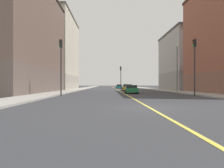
{
  "coord_description": "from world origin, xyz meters",
  "views": [
    {
      "loc": [
        -2.45,
        -12.08,
        1.38
      ],
      "look_at": [
        -1.4,
        37.09,
        1.43
      ],
      "focal_mm": 32.93,
      "sensor_mm": 36.0,
      "label": 1
    }
  ],
  "objects_px": {
    "building_left_mid": "(188,61)",
    "car_yellow": "(127,88)",
    "traffic_light_right_near": "(61,60)",
    "car_teal": "(119,87)",
    "car_blue": "(125,86)",
    "building_right_corner": "(16,38)",
    "street_lamp_left_near": "(177,63)",
    "traffic_light_median_far": "(121,75)",
    "building_right_midblock": "(55,53)",
    "car_green": "(131,89)",
    "traffic_light_left_near": "(195,60)"
  },
  "relations": [
    {
      "from": "building_left_mid",
      "to": "car_yellow",
      "type": "relative_size",
      "value": 3.74
    },
    {
      "from": "traffic_light_right_near",
      "to": "car_yellow",
      "type": "height_order",
      "value": "traffic_light_right_near"
    },
    {
      "from": "car_teal",
      "to": "car_blue",
      "type": "xyz_separation_m",
      "value": [
        3.52,
        17.27,
        0.05
      ]
    },
    {
      "from": "building_right_corner",
      "to": "car_yellow",
      "type": "bearing_deg",
      "value": 29.01
    },
    {
      "from": "street_lamp_left_near",
      "to": "traffic_light_median_far",
      "type": "bearing_deg",
      "value": 116.74
    },
    {
      "from": "building_right_midblock",
      "to": "building_left_mid",
      "type": "bearing_deg",
      "value": -12.38
    },
    {
      "from": "car_yellow",
      "to": "car_green",
      "type": "distance_m",
      "value": 11.98
    },
    {
      "from": "building_right_midblock",
      "to": "car_teal",
      "type": "bearing_deg",
      "value": 23.63
    },
    {
      "from": "car_blue",
      "to": "car_yellow",
      "type": "relative_size",
      "value": 0.99
    },
    {
      "from": "traffic_light_right_near",
      "to": "street_lamp_left_near",
      "type": "height_order",
      "value": "street_lamp_left_near"
    },
    {
      "from": "building_right_midblock",
      "to": "traffic_light_left_near",
      "type": "bearing_deg",
      "value": -52.47
    },
    {
      "from": "car_yellow",
      "to": "traffic_light_left_near",
      "type": "bearing_deg",
      "value": -71.45
    },
    {
      "from": "building_right_midblock",
      "to": "car_blue",
      "type": "xyz_separation_m",
      "value": [
        21.52,
        25.15,
        -9.25
      ]
    },
    {
      "from": "traffic_light_median_far",
      "to": "traffic_light_left_near",
      "type": "bearing_deg",
      "value": -74.2
    },
    {
      "from": "traffic_light_median_far",
      "to": "car_green",
      "type": "height_order",
      "value": "traffic_light_median_far"
    },
    {
      "from": "building_left_mid",
      "to": "building_right_corner",
      "type": "distance_m",
      "value": 37.57
    },
    {
      "from": "traffic_light_right_near",
      "to": "car_blue",
      "type": "bearing_deg",
      "value": 77.61
    },
    {
      "from": "building_right_midblock",
      "to": "traffic_light_median_far",
      "type": "bearing_deg",
      "value": -21.32
    },
    {
      "from": "building_left_mid",
      "to": "traffic_light_left_near",
      "type": "bearing_deg",
      "value": -109.78
    },
    {
      "from": "car_blue",
      "to": "building_right_corner",
      "type": "bearing_deg",
      "value": -113.7
    },
    {
      "from": "building_left_mid",
      "to": "street_lamp_left_near",
      "type": "xyz_separation_m",
      "value": [
        -7.93,
        -15.75,
        -2.11
      ]
    },
    {
      "from": "building_left_mid",
      "to": "street_lamp_left_near",
      "type": "bearing_deg",
      "value": -116.72
    },
    {
      "from": "car_green",
      "to": "traffic_light_left_near",
      "type": "bearing_deg",
      "value": -44.48
    },
    {
      "from": "traffic_light_left_near",
      "to": "car_green",
      "type": "height_order",
      "value": "traffic_light_left_near"
    },
    {
      "from": "building_left_mid",
      "to": "traffic_light_left_near",
      "type": "xyz_separation_m",
      "value": [
        -8.94,
        -24.86,
        -2.62
      ]
    },
    {
      "from": "car_teal",
      "to": "car_green",
      "type": "height_order",
      "value": "car_teal"
    },
    {
      "from": "street_lamp_left_near",
      "to": "car_green",
      "type": "distance_m",
      "value": 9.2
    },
    {
      "from": "traffic_light_right_near",
      "to": "car_blue",
      "type": "distance_m",
      "value": 58.88
    },
    {
      "from": "car_teal",
      "to": "car_green",
      "type": "xyz_separation_m",
      "value": [
        -0.02,
        -33.46,
        -0.03
      ]
    },
    {
      "from": "traffic_light_left_near",
      "to": "traffic_light_median_far",
      "type": "bearing_deg",
      "value": 105.8
    },
    {
      "from": "street_lamp_left_near",
      "to": "car_blue",
      "type": "height_order",
      "value": "street_lamp_left_near"
    },
    {
      "from": "traffic_light_left_near",
      "to": "car_teal",
      "type": "bearing_deg",
      "value": 99.58
    },
    {
      "from": "car_green",
      "to": "building_right_midblock",
      "type": "bearing_deg",
      "value": 125.1
    },
    {
      "from": "building_right_corner",
      "to": "car_yellow",
      "type": "height_order",
      "value": "building_right_corner"
    },
    {
      "from": "car_teal",
      "to": "traffic_light_left_near",
      "type": "bearing_deg",
      "value": -80.42
    },
    {
      "from": "traffic_light_right_near",
      "to": "car_blue",
      "type": "relative_size",
      "value": 1.46
    },
    {
      "from": "building_right_midblock",
      "to": "street_lamp_left_near",
      "type": "height_order",
      "value": "building_right_midblock"
    },
    {
      "from": "building_right_corner",
      "to": "car_green",
      "type": "xyz_separation_m",
      "value": [
        17.98,
        -1.7,
        -8.01
      ]
    },
    {
      "from": "car_teal",
      "to": "car_green",
      "type": "distance_m",
      "value": 33.46
    },
    {
      "from": "traffic_light_right_near",
      "to": "traffic_light_median_far",
      "type": "relative_size",
      "value": 1.17
    },
    {
      "from": "traffic_light_median_far",
      "to": "car_blue",
      "type": "distance_m",
      "value": 32.39
    },
    {
      "from": "traffic_light_left_near",
      "to": "building_right_corner",
      "type": "bearing_deg",
      "value": 161.33
    },
    {
      "from": "traffic_light_right_near",
      "to": "car_teal",
      "type": "xyz_separation_m",
      "value": [
        9.09,
        40.13,
        -3.6
      ]
    },
    {
      "from": "traffic_light_right_near",
      "to": "car_teal",
      "type": "bearing_deg",
      "value": 77.24
    },
    {
      "from": "building_left_mid",
      "to": "traffic_light_median_far",
      "type": "relative_size",
      "value": 3.01
    },
    {
      "from": "traffic_light_right_near",
      "to": "car_teal",
      "type": "distance_m",
      "value": 41.31
    },
    {
      "from": "building_left_mid",
      "to": "car_green",
      "type": "xyz_separation_m",
      "value": [
        -15.73,
        -18.19,
        -6.31
      ]
    },
    {
      "from": "car_blue",
      "to": "car_yellow",
      "type": "height_order",
      "value": "car_blue"
    },
    {
      "from": "building_left_mid",
      "to": "building_right_corner",
      "type": "relative_size",
      "value": 0.71
    },
    {
      "from": "building_right_corner",
      "to": "car_teal",
      "type": "bearing_deg",
      "value": 60.46
    }
  ]
}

